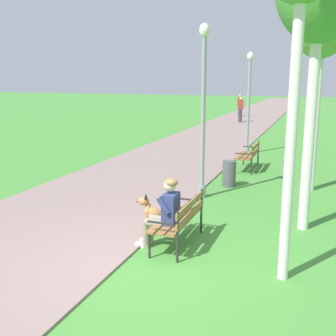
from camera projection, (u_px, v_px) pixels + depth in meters
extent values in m
plane|color=#478E38|center=(140.00, 267.00, 6.45)|extent=(120.00, 120.00, 0.00)
cube|color=gray|center=(248.00, 119.00, 29.24)|extent=(4.21, 60.00, 0.04)
cube|color=olive|center=(166.00, 219.00, 7.29)|extent=(0.14, 1.50, 0.04)
cube|color=olive|center=(175.00, 220.00, 7.23)|extent=(0.14, 1.50, 0.04)
cube|color=olive|center=(185.00, 221.00, 7.17)|extent=(0.14, 1.50, 0.04)
cube|color=olive|center=(191.00, 214.00, 7.10)|extent=(0.04, 1.50, 0.11)
cube|color=olive|center=(191.00, 204.00, 7.07)|extent=(0.04, 1.50, 0.11)
cylinder|color=#2D2B28|center=(177.00, 218.00, 7.98)|extent=(0.04, 0.04, 0.45)
cylinder|color=#2D2B28|center=(201.00, 211.00, 7.77)|extent=(0.04, 0.04, 0.85)
cube|color=#2D2B28|center=(187.00, 199.00, 7.82)|extent=(0.45, 0.04, 0.03)
cylinder|color=#2D2B28|center=(149.00, 245.00, 6.71)|extent=(0.04, 0.04, 0.45)
cylinder|color=#2D2B28|center=(177.00, 237.00, 6.51)|extent=(0.04, 0.04, 0.85)
cube|color=#2D2B28|center=(161.00, 223.00, 6.56)|extent=(0.45, 0.04, 0.03)
cube|color=olive|center=(241.00, 155.00, 13.20)|extent=(0.14, 1.50, 0.04)
cube|color=olive|center=(246.00, 156.00, 13.14)|extent=(0.14, 1.50, 0.04)
cube|color=olive|center=(252.00, 156.00, 13.08)|extent=(0.14, 1.50, 0.04)
cube|color=olive|center=(255.00, 152.00, 13.01)|extent=(0.04, 1.50, 0.11)
cube|color=olive|center=(256.00, 146.00, 12.97)|extent=(0.04, 1.50, 0.11)
cylinder|color=#2D2B28|center=(244.00, 158.00, 13.89)|extent=(0.04, 0.04, 0.45)
cylinder|color=#2D2B28|center=(258.00, 153.00, 13.68)|extent=(0.04, 0.04, 0.85)
cube|color=#2D2B28|center=(250.00, 147.00, 13.73)|extent=(0.45, 0.04, 0.03)
cylinder|color=#2D2B28|center=(235.00, 166.00, 12.62)|extent=(0.04, 0.04, 0.45)
cylinder|color=#2D2B28|center=(251.00, 161.00, 12.42)|extent=(0.04, 0.04, 0.85)
cube|color=#2D2B28|center=(242.00, 154.00, 12.47)|extent=(0.45, 0.04, 0.03)
cylinder|color=gray|center=(161.00, 220.00, 7.18)|extent=(0.42, 0.14, 0.14)
cylinder|color=gray|center=(150.00, 231.00, 7.31)|extent=(0.11, 0.11, 0.47)
cube|color=silver|center=(146.00, 241.00, 7.38)|extent=(0.24, 0.09, 0.07)
cylinder|color=gray|center=(157.00, 223.00, 7.00)|extent=(0.42, 0.14, 0.14)
cylinder|color=gray|center=(146.00, 235.00, 7.12)|extent=(0.11, 0.11, 0.47)
cube|color=silver|center=(142.00, 245.00, 7.19)|extent=(0.24, 0.09, 0.07)
cube|color=navy|center=(171.00, 208.00, 6.97)|extent=(0.22, 0.36, 0.52)
cylinder|color=navy|center=(171.00, 199.00, 7.15)|extent=(0.25, 0.09, 0.30)
cylinder|color=navy|center=(163.00, 206.00, 6.78)|extent=(0.25, 0.09, 0.30)
sphere|color=beige|center=(170.00, 185.00, 6.89)|extent=(0.21, 0.21, 0.21)
ellipsoid|color=olive|center=(171.00, 183.00, 6.86)|extent=(0.22, 0.23, 0.14)
ellipsoid|color=#B27F47|center=(162.00, 221.00, 8.02)|extent=(0.43, 0.39, 0.32)
ellipsoid|color=#B27F47|center=(154.00, 215.00, 7.99)|extent=(0.54, 0.38, 0.48)
ellipsoid|color=black|center=(156.00, 213.00, 7.98)|extent=(0.40, 0.30, 0.27)
cylinder|color=#B27F47|center=(147.00, 219.00, 8.07)|extent=(0.06, 0.06, 0.38)
cylinder|color=#B27F47|center=(147.00, 221.00, 7.95)|extent=(0.06, 0.06, 0.38)
cylinder|color=#B27F47|center=(148.00, 208.00, 7.96)|extent=(0.16, 0.19, 0.19)
ellipsoid|color=#B27F47|center=(144.00, 201.00, 7.93)|extent=(0.25, 0.21, 0.16)
cone|color=black|center=(139.00, 202.00, 7.93)|extent=(0.12, 0.12, 0.09)
cone|color=black|center=(146.00, 196.00, 7.95)|extent=(0.06, 0.06, 0.09)
cone|color=black|center=(146.00, 197.00, 7.87)|extent=(0.06, 0.06, 0.09)
cylinder|color=#B27F47|center=(172.00, 228.00, 8.05)|extent=(0.28, 0.14, 0.04)
cylinder|color=gray|center=(202.00, 191.00, 10.14)|extent=(0.20, 0.20, 0.30)
cylinder|color=gray|center=(203.00, 120.00, 9.77)|extent=(0.11, 0.11, 3.80)
ellipsoid|color=silver|center=(205.00, 30.00, 9.33)|extent=(0.24, 0.24, 0.32)
cylinder|color=gray|center=(247.00, 150.00, 15.90)|extent=(0.20, 0.20, 0.30)
cylinder|color=gray|center=(248.00, 108.00, 15.56)|extent=(0.11, 0.11, 3.51)
ellipsoid|color=silver|center=(250.00, 56.00, 15.16)|extent=(0.24, 0.24, 0.32)
cylinder|color=silver|center=(292.00, 134.00, 5.63)|extent=(0.15, 0.15, 4.27)
cylinder|color=silver|center=(310.00, 129.00, 7.66)|extent=(0.20, 0.20, 3.89)
cylinder|color=silver|center=(315.00, 118.00, 10.42)|extent=(0.22, 0.22, 3.74)
ellipsoid|color=#66A847|center=(323.00, 14.00, 9.89)|extent=(1.56, 1.44, 2.06)
cylinder|color=#515156|center=(229.00, 174.00, 11.11)|extent=(0.36, 0.36, 0.70)
cylinder|color=#383842|center=(240.00, 116.00, 26.62)|extent=(0.22, 0.22, 0.88)
cube|color=maroon|center=(241.00, 105.00, 26.46)|extent=(0.32, 0.20, 0.56)
sphere|color=beige|center=(241.00, 98.00, 26.38)|extent=(0.20, 0.20, 0.20)
cylinder|color=#383842|center=(239.00, 111.00, 30.58)|extent=(0.22, 0.22, 0.88)
cube|color=maroon|center=(240.00, 101.00, 30.42)|extent=(0.32, 0.20, 0.56)
sphere|color=tan|center=(240.00, 96.00, 30.34)|extent=(0.20, 0.20, 0.20)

